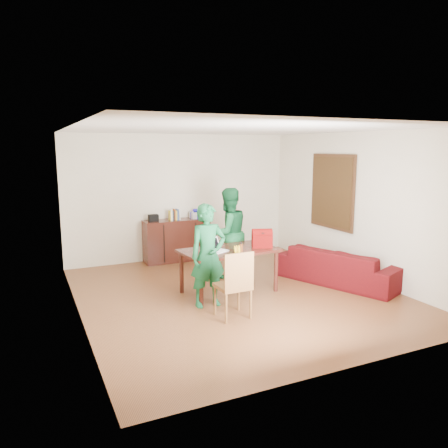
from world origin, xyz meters
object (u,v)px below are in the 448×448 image
chair (233,298)px  sofa (339,266)px  laptop (219,249)px  table (229,255)px  person_near (208,255)px  red_bag (262,240)px  person_far (228,233)px  bottle (241,248)px

chair → sofa: (2.45, 0.66, 0.03)m
laptop → sofa: laptop is taller
table → chair: chair is taller
person_near → sofa: (2.58, 0.06, -0.48)m
laptop → red_bag: size_ratio=1.06×
person_far → sofa: 2.10m
bottle → red_bag: 0.58m
table → bottle: bearing=-86.1°
person_near → bottle: bearing=7.8°
person_far → sofa: bearing=134.6°
chair → red_bag: 1.50m
table → sofa: size_ratio=0.76×
chair → sofa: chair is taller
laptop → person_far: bearing=32.4°
person_far → sofa: (1.66, -1.18, -0.53)m
red_bag → table: bearing=-167.1°
table → laptop: bearing=-167.5°
bottle → person_far: bearing=74.7°
table → person_near: person_near is taller
laptop → red_bag: (0.80, -0.02, 0.08)m
table → chair: bearing=-117.4°
chair → sofa: bearing=14.2°
table → person_near: bearing=-147.0°
person_near → person_far: 1.55m
chair → red_bag: same height
person_far → bottle: bearing=64.7°
person_near → person_far: (0.93, 1.24, 0.05)m
chair → person_far: bearing=65.8°
table → chair: 1.18m
table → red_bag: bearing=-13.8°
bottle → sofa: bottle is taller
person_near → red_bag: (1.14, 0.35, 0.07)m
person_far → bottle: 1.18m
table → red_bag: (0.58, -0.09, 0.22)m
laptop → bottle: size_ratio=2.00×
table → bottle: size_ratio=9.12×
table → sofa: (2.02, -0.38, -0.33)m
laptop → bottle: 0.39m
laptop → red_bag: red_bag is taller
table → bottle: bottle is taller
chair → red_bag: size_ratio=2.91×
red_bag → sofa: size_ratio=0.16×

